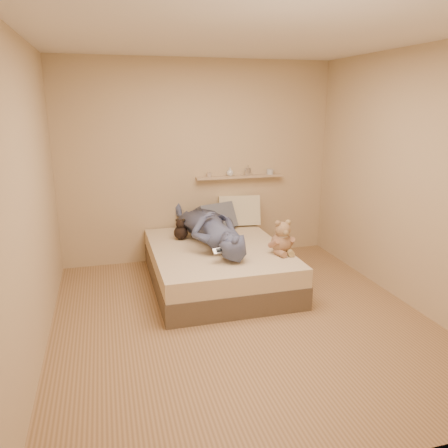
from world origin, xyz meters
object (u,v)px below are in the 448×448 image
object	(u,v)px
bed	(218,265)
wall_shelf	(240,177)
pillow_cream	(239,211)
game_console	(220,251)
pillow_grey	(217,217)
teddy_bear	(282,240)
person	(209,226)
dark_plush	(181,230)

from	to	relation	value
bed	wall_shelf	distance (m)	1.38
bed	pillow_cream	distance (m)	1.07
bed	pillow_cream	bearing A→B (deg)	58.05
game_console	pillow_grey	xyz separation A→B (m)	(0.28, 1.21, 0.03)
pillow_grey	wall_shelf	xyz separation A→B (m)	(0.38, 0.22, 0.48)
wall_shelf	bed	bearing A→B (deg)	-121.18
pillow_cream	wall_shelf	world-z (taller)	wall_shelf
bed	pillow_cream	world-z (taller)	pillow_cream
wall_shelf	pillow_grey	bearing A→B (deg)	-149.81
pillow_cream	game_console	bearing A→B (deg)	-114.89
pillow_grey	wall_shelf	world-z (taller)	wall_shelf
teddy_bear	wall_shelf	xyz separation A→B (m)	(-0.08, 1.31, 0.49)
person	bed	bearing A→B (deg)	101.75
wall_shelf	teddy_bear	bearing A→B (deg)	-86.57
person	pillow_grey	bearing A→B (deg)	-120.75
wall_shelf	person	bearing A→B (deg)	-129.88
teddy_bear	dark_plush	distance (m)	1.27
pillow_cream	pillow_grey	bearing A→B (deg)	-157.85
dark_plush	wall_shelf	world-z (taller)	wall_shelf
game_console	pillow_grey	distance (m)	1.24
pillow_grey	wall_shelf	size ratio (longest dim) A/B	0.42
teddy_bear	pillow_cream	distance (m)	1.24
dark_plush	person	bearing A→B (deg)	-36.46
game_console	dark_plush	xyz separation A→B (m)	(-0.25, 0.92, -0.02)
pillow_cream	pillow_grey	size ratio (longest dim) A/B	1.10
teddy_bear	game_console	bearing A→B (deg)	-171.19
dark_plush	pillow_cream	xyz separation A→B (m)	(0.87, 0.43, 0.09)
game_console	wall_shelf	world-z (taller)	wall_shelf
pillow_grey	pillow_cream	bearing A→B (deg)	22.15
game_console	person	world-z (taller)	person
pillow_grey	wall_shelf	bearing A→B (deg)	30.19
bed	dark_plush	size ratio (longest dim) A/B	7.21
game_console	pillow_grey	world-z (taller)	pillow_grey
dark_plush	pillow_grey	xyz separation A→B (m)	(0.53, 0.29, 0.06)
bed	teddy_bear	xyz separation A→B (m)	(0.63, -0.40, 0.38)
dark_plush	bed	bearing A→B (deg)	-48.32
teddy_bear	dark_plush	bearing A→B (deg)	140.77
teddy_bear	person	size ratio (longest dim) A/B	0.23
game_console	pillow_grey	size ratio (longest dim) A/B	0.33
pillow_grey	person	size ratio (longest dim) A/B	0.30
pillow_grey	person	distance (m)	0.56
game_console	pillow_cream	distance (m)	1.49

